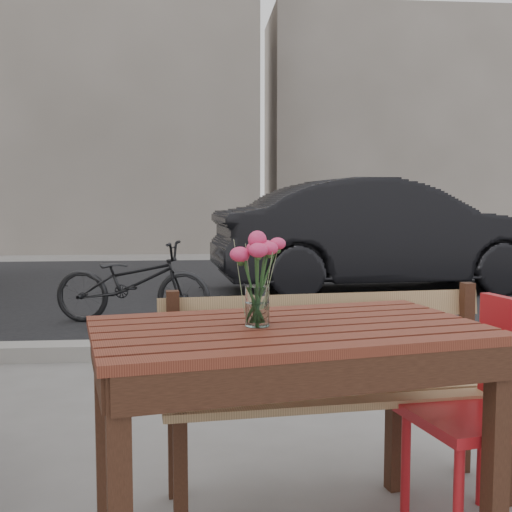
{
  "coord_description": "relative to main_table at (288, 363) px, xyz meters",
  "views": [
    {
      "loc": [
        -0.38,
        -1.98,
        1.23
      ],
      "look_at": [
        -0.19,
        0.19,
        1.04
      ],
      "focal_mm": 45.0,
      "sensor_mm": 36.0,
      "label": 1
    }
  ],
  "objects": [
    {
      "name": "parked_car",
      "position": [
        2.18,
        6.29,
        0.08
      ],
      "size": [
        4.67,
        1.98,
        1.5
      ],
      "primitive_type": "imported",
      "rotation": [
        0.0,
        0.0,
        1.66
      ],
      "color": "black",
      "rests_on": "ground"
    },
    {
      "name": "backdrop_buildings",
      "position": [
        0.25,
        14.24,
        2.93
      ],
      "size": [
        15.5,
        4.0,
        8.0
      ],
      "color": "gray",
      "rests_on": "ground"
    },
    {
      "name": "main_table",
      "position": [
        0.0,
        0.0,
        0.0
      ],
      "size": [
        1.43,
        1.01,
        0.8
      ],
      "rotation": [
        0.0,
        0.0,
        0.2
      ],
      "color": "#5B2418",
      "rests_on": "ground"
    },
    {
      "name": "street",
      "position": [
        0.08,
        4.91,
        -0.64
      ],
      "size": [
        30.0,
        8.12,
        0.12
      ],
      "color": "black",
      "rests_on": "ground"
    },
    {
      "name": "main_vase",
      "position": [
        -0.11,
        -0.01,
        0.33
      ],
      "size": [
        0.17,
        0.17,
        0.32
      ],
      "color": "white",
      "rests_on": "main_table"
    },
    {
      "name": "main_bench",
      "position": [
        0.24,
        0.45,
        -0.14
      ],
      "size": [
        1.46,
        0.57,
        0.88
      ],
      "rotation": [
        0.0,
        0.0,
        0.11
      ],
      "color": "#A07E52",
      "rests_on": "ground"
    },
    {
      "name": "red_chair",
      "position": [
        0.77,
        0.09,
        -0.17
      ],
      "size": [
        0.5,
        0.5,
        0.86
      ],
      "rotation": [
        0.0,
        0.0,
        -1.36
      ],
      "color": "red",
      "rests_on": "ground"
    },
    {
      "name": "bicycle",
      "position": [
        -0.96,
        4.27,
        -0.26
      ],
      "size": [
        1.63,
        0.81,
        0.82
      ],
      "primitive_type": "imported",
      "rotation": [
        0.0,
        0.0,
        1.39
      ],
      "color": "black",
      "rests_on": "ground"
    }
  ]
}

